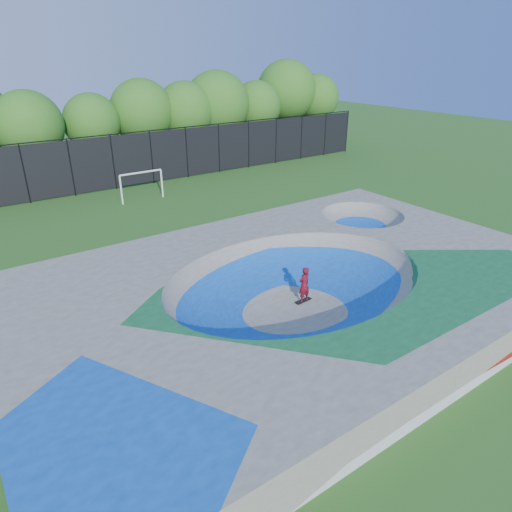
{
  "coord_description": "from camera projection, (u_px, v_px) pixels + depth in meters",
  "views": [
    {
      "loc": [
        -10.53,
        -12.24,
        9.54
      ],
      "look_at": [
        0.16,
        3.0,
        1.1
      ],
      "focal_mm": 32.0,
      "sensor_mm": 36.0,
      "label": 1
    }
  ],
  "objects": [
    {
      "name": "treeline",
      "position": [
        108.0,
        113.0,
        36.6
      ],
      "size": [
        52.88,
        7.0,
        8.76
      ],
      "color": "#4B3725",
      "rests_on": "ground"
    },
    {
      "name": "skateboard",
      "position": [
        303.0,
        301.0,
        18.93
      ],
      "size": [
        0.79,
        0.25,
        0.05
      ],
      "primitive_type": "cube",
      "rotation": [
        0.0,
        0.0,
        0.04
      ],
      "color": "black",
      "rests_on": "ground"
    },
    {
      "name": "ground",
      "position": [
        295.0,
        306.0,
        18.57
      ],
      "size": [
        120.0,
        120.0,
        0.0
      ],
      "primitive_type": "plane",
      "color": "#245417",
      "rests_on": "ground"
    },
    {
      "name": "soccer_goal",
      "position": [
        141.0,
        181.0,
        31.06
      ],
      "size": [
        3.06,
        0.12,
        2.02
      ],
      "color": "silver",
      "rests_on": "ground"
    },
    {
      "name": "fence",
      "position": [
        113.0,
        161.0,
        33.36
      ],
      "size": [
        48.09,
        0.09,
        4.04
      ],
      "color": "black",
      "rests_on": "ground"
    },
    {
      "name": "skater",
      "position": [
        304.0,
        285.0,
        18.62
      ],
      "size": [
        0.6,
        0.42,
        1.56
      ],
      "primitive_type": "imported",
      "rotation": [
        0.0,
        0.0,
        3.23
      ],
      "color": "#AC0D22",
      "rests_on": "ground"
    },
    {
      "name": "skate_deck",
      "position": [
        296.0,
        290.0,
        18.26
      ],
      "size": [
        22.0,
        14.0,
        1.5
      ],
      "primitive_type": "cube",
      "color": "gray",
      "rests_on": "ground"
    }
  ]
}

